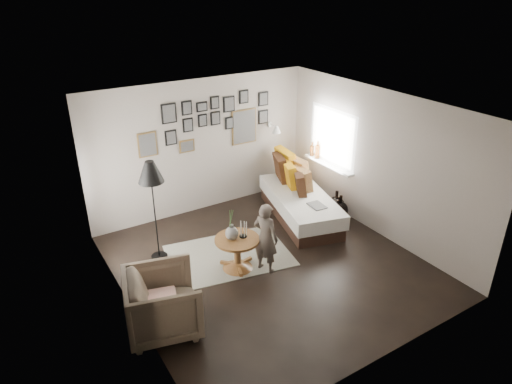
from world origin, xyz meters
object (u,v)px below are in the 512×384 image
pedestal_table (237,255)px  armchair (163,302)px  demijohn_small (340,210)px  child (266,238)px  magazine_basket (178,317)px  demijohn_large (336,207)px  daybed (297,199)px  floor_lamp (151,176)px  vase (232,231)px

pedestal_table → armchair: 1.66m
demijohn_small → child: child is taller
magazine_basket → child: 1.85m
pedestal_table → magazine_basket: bearing=-149.3°
pedestal_table → magazine_basket: size_ratio=1.65×
demijohn_large → daybed: bearing=144.4°
armchair → floor_lamp: floor_lamp is taller
floor_lamp → demijohn_large: bearing=-7.9°
daybed → armchair: (-3.39, -1.63, 0.07)m
vase → child: (0.44, -0.28, -0.12)m
floor_lamp → armchair: bearing=-108.5°
pedestal_table → daybed: bearing=26.6°
pedestal_table → daybed: daybed is taller
floor_lamp → magazine_basket: floor_lamp is taller
daybed → floor_lamp: size_ratio=1.38×
vase → magazine_basket: size_ratio=1.18×
daybed → floor_lamp: floor_lamp is taller
daybed → magazine_basket: size_ratio=5.53×
armchair → floor_lamp: bearing=-4.2°
pedestal_table → armchair: bearing=-155.6°
pedestal_table → daybed: (1.88, 0.94, 0.10)m
pedestal_table → floor_lamp: (-0.95, 0.98, 1.23)m
vase → magazine_basket: bearing=-147.1°
floor_lamp → child: bearing=-43.4°
daybed → demijohn_large: bearing=-20.6°
pedestal_table → magazine_basket: pedestal_table is taller
vase → daybed: (1.96, 0.92, -0.36)m
pedestal_table → child: (0.36, -0.26, 0.33)m
vase → magazine_basket: (-1.28, -0.83, -0.51)m
pedestal_table → armchair: armchair is taller
pedestal_table → floor_lamp: bearing=134.1°
demijohn_small → child: 2.26m
magazine_basket → child: (1.72, 0.55, 0.38)m
demijohn_small → child: size_ratio=0.42×
child → magazine_basket: bearing=83.1°
demijohn_large → demijohn_small: bearing=-90.0°
armchair → child: size_ratio=0.80×
armchair → floor_lamp: size_ratio=0.55×
pedestal_table → demijohn_small: pedestal_table is taller
pedestal_table → vase: vase is taller
vase → daybed: size_ratio=0.21×
demijohn_large → child: child is taller
magazine_basket → child: child is taller
vase → armchair: bearing=-153.7°
daybed → child: child is taller
daybed → armchair: bearing=-139.3°
child → demijohn_large: bearing=-94.7°
pedestal_table → vase: 0.46m
pedestal_table → demijohn_small: bearing=8.8°
daybed → child: bearing=-126.5°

